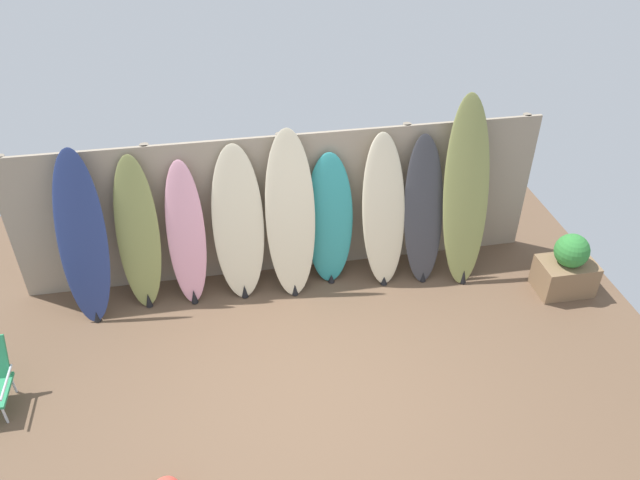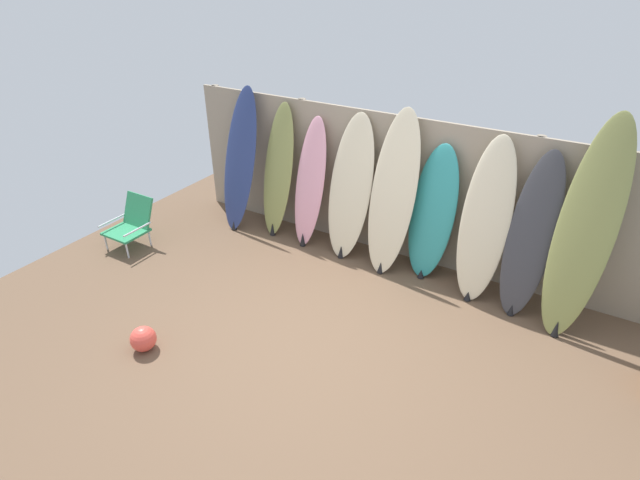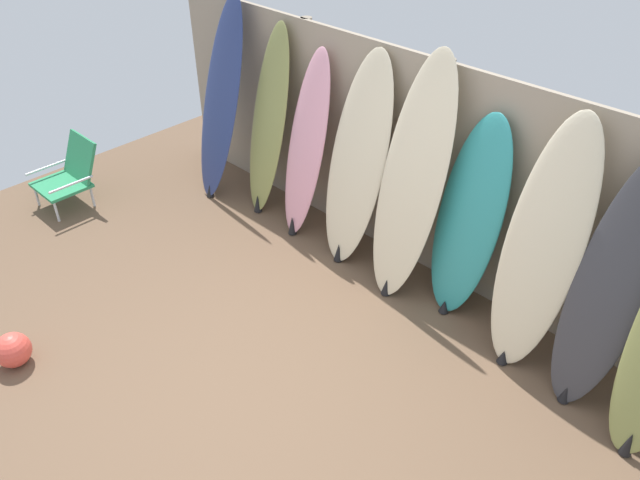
{
  "view_description": "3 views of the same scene",
  "coord_description": "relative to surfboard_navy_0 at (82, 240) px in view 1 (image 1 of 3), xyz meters",
  "views": [
    {
      "loc": [
        -0.66,
        -4.11,
        4.79
      ],
      "look_at": [
        0.26,
        0.98,
        1.09
      ],
      "focal_mm": 35.0,
      "sensor_mm": 36.0,
      "label": 1
    },
    {
      "loc": [
        2.03,
        -3.29,
        3.4
      ],
      "look_at": [
        -0.33,
        0.63,
        0.76
      ],
      "focal_mm": 28.0,
      "sensor_mm": 36.0,
      "label": 2
    },
    {
      "loc": [
        2.36,
        -1.7,
        3.33
      ],
      "look_at": [
        0.09,
        0.63,
        0.99
      ],
      "focal_mm": 35.0,
      "sensor_mm": 36.0,
      "label": 3
    }
  ],
  "objects": [
    {
      "name": "surfboard_pink_2",
      "position": [
        1.07,
        0.07,
        -0.12
      ],
      "size": [
        0.45,
        0.49,
        1.67
      ],
      "color": "pink",
      "rests_on": "ground"
    },
    {
      "name": "surfboard_olive_8",
      "position": [
        4.26,
        -0.03,
        0.14
      ],
      "size": [
        0.59,
        0.73,
        2.19
      ],
      "color": "olive",
      "rests_on": "ground"
    },
    {
      "name": "surfboard_cream_6",
      "position": [
        3.31,
        0.03,
        -0.04
      ],
      "size": [
        0.54,
        0.53,
        1.82
      ],
      "color": "beige",
      "rests_on": "ground"
    },
    {
      "name": "surfboard_teal_5",
      "position": [
        2.7,
        0.13,
        -0.15
      ],
      "size": [
        0.58,
        0.45,
        1.61
      ],
      "color": "teal",
      "rests_on": "ground"
    },
    {
      "name": "planter_box",
      "position": [
        5.37,
        -0.64,
        -0.62
      ],
      "size": [
        0.64,
        0.44,
        0.77
      ],
      "color": "#846647",
      "rests_on": "ground"
    },
    {
      "name": "fence_back",
      "position": [
        2.2,
        0.38,
        -0.05
      ],
      "size": [
        6.08,
        0.11,
        1.8
      ],
      "color": "gray",
      "rests_on": "ground"
    },
    {
      "name": "surfboard_navy_0",
      "position": [
        0.0,
        0.0,
        0.0
      ],
      "size": [
        0.58,
        0.61,
        1.92
      ],
      "color": "navy",
      "rests_on": "ground"
    },
    {
      "name": "surfboard_cream_4",
      "position": [
        2.24,
        0.03,
        0.01
      ],
      "size": [
        0.58,
        0.54,
        1.94
      ],
      "color": "beige",
      "rests_on": "ground"
    },
    {
      "name": "surfboard_charcoal_7",
      "position": [
        3.79,
        0.02,
        -0.09
      ],
      "size": [
        0.49,
        0.55,
        1.74
      ],
      "color": "#38383D",
      "rests_on": "ground"
    },
    {
      "name": "ground",
      "position": [
        2.2,
        -1.63,
        -0.95
      ],
      "size": [
        7.68,
        7.68,
        0.0
      ],
      "primitive_type": "plane",
      "color": "brown"
    },
    {
      "name": "surfboard_cream_3",
      "position": [
        1.65,
        0.08,
        -0.06
      ],
      "size": [
        0.6,
        0.52,
        1.79
      ],
      "color": "beige",
      "rests_on": "ground"
    },
    {
      "name": "surfboard_olive_1",
      "position": [
        0.56,
        0.1,
        -0.08
      ],
      "size": [
        0.53,
        0.5,
        1.77
      ],
      "color": "olive",
      "rests_on": "ground"
    }
  ]
}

